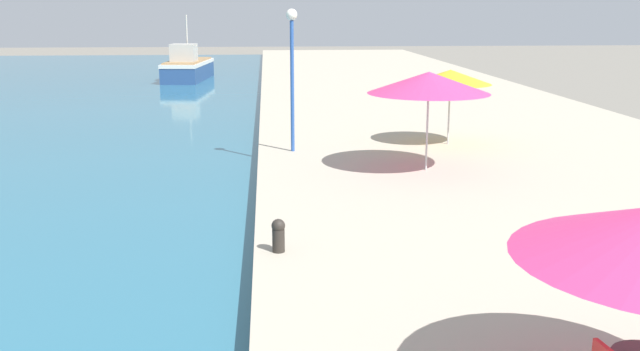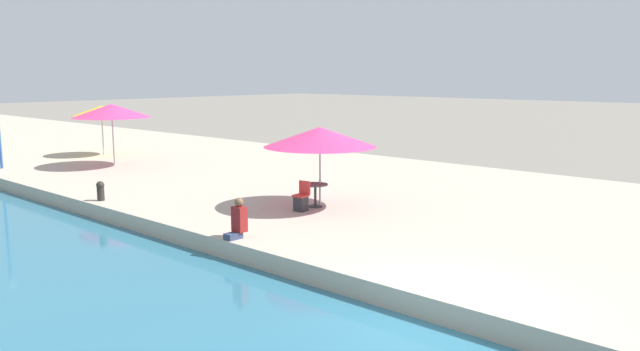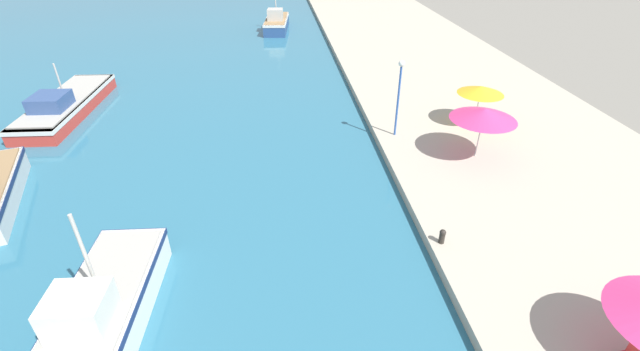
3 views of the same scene
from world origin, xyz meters
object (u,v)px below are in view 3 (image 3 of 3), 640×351
at_px(fishing_boat_distant, 277,22).
at_px(cafe_umbrella_striped, 481,90).
at_px(fishing_boat_far, 65,104).
at_px(mooring_bollard, 442,236).
at_px(cafe_umbrella_white, 484,114).
at_px(lamppost, 400,86).
at_px(fishing_boat_near, 103,308).

bearing_deg(fishing_boat_distant, cafe_umbrella_striped, -61.57).
relative_size(fishing_boat_far, mooring_bollard, 16.20).
distance_m(cafe_umbrella_white, lamppost, 4.90).
height_order(mooring_bollard, lamppost, lamppost).
distance_m(fishing_boat_distant, lamppost, 30.35).
relative_size(fishing_boat_distant, cafe_umbrella_striped, 2.73).
bearing_deg(mooring_bollard, fishing_boat_far, 141.55).
distance_m(fishing_boat_near, lamppost, 18.24).
height_order(fishing_boat_near, fishing_boat_distant, fishing_boat_near).
height_order(fishing_boat_near, mooring_bollard, fishing_boat_near).
bearing_deg(cafe_umbrella_white, fishing_boat_distant, 107.37).
bearing_deg(fishing_boat_far, cafe_umbrella_striped, -9.19).
relative_size(fishing_boat_far, cafe_umbrella_striped, 3.80).
bearing_deg(cafe_umbrella_striped, fishing_boat_distant, 112.46).
distance_m(fishing_boat_near, cafe_umbrella_white, 19.36).
xyz_separation_m(fishing_boat_near, fishing_boat_far, (-8.42, 19.04, -0.23)).
bearing_deg(cafe_umbrella_striped, cafe_umbrella_white, -112.62).
bearing_deg(cafe_umbrella_striped, fishing_boat_far, 167.84).
height_order(fishing_boat_far, lamppost, lamppost).
distance_m(fishing_boat_far, lamppost, 22.73).
relative_size(cafe_umbrella_striped, mooring_bollard, 4.26).
bearing_deg(fishing_boat_near, lamppost, 46.17).
relative_size(fishing_boat_near, fishing_boat_far, 0.67).
height_order(fishing_boat_near, cafe_umbrella_white, fishing_boat_near).
bearing_deg(fishing_boat_distant, cafe_umbrella_white, -66.67).
distance_m(fishing_boat_distant, cafe_umbrella_striped, 31.10).
height_order(fishing_boat_far, cafe_umbrella_striped, fishing_boat_far).
xyz_separation_m(fishing_boat_far, mooring_bollard, (20.89, -16.59, 0.13)).
height_order(fishing_boat_near, lamppost, lamppost).
xyz_separation_m(fishing_boat_distant, cafe_umbrella_striped, (11.86, -28.69, 1.87)).
relative_size(cafe_umbrella_striped, lamppost, 0.61).
relative_size(fishing_boat_near, fishing_boat_distant, 0.93).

